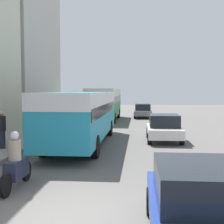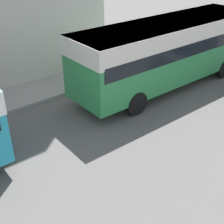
# 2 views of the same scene
# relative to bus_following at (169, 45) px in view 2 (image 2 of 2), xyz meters

# --- Properties ---
(bus_following) EXTENTS (2.61, 9.86, 3.11)m
(bus_following) POSITION_rel_bus_following_xyz_m (0.00, 0.00, 0.00)
(bus_following) COLOR #2D8447
(bus_following) RESTS_ON ground_plane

